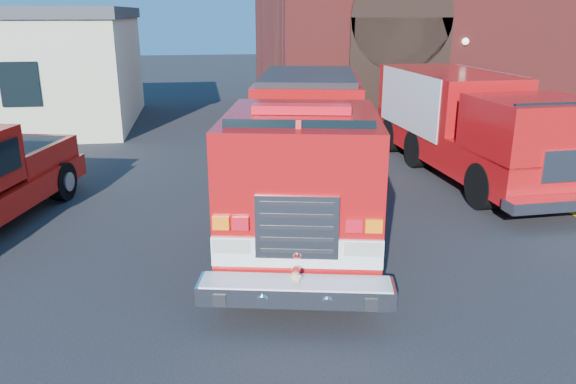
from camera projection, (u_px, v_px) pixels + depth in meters
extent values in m
plane|color=black|center=(279.00, 237.00, 10.89)|extent=(100.00, 100.00, 0.00)
cube|color=yellow|center=(555.00, 204.00, 12.78)|extent=(0.12, 3.00, 0.01)
cube|color=yellow|center=(490.00, 169.00, 15.60)|extent=(0.12, 3.00, 0.01)
cube|color=yellow|center=(445.00, 145.00, 18.43)|extent=(0.12, 3.00, 0.01)
cube|color=maroon|center=(440.00, 16.00, 24.16)|extent=(15.00, 10.00, 8.00)
cube|color=black|center=(399.00, 77.00, 19.53)|extent=(3.60, 0.12, 4.00)
cylinder|color=black|center=(403.00, 17.00, 18.92)|extent=(3.60, 0.12, 3.60)
cube|color=black|center=(20.00, 84.00, 17.70)|extent=(1.20, 0.10, 1.40)
cylinder|color=black|center=(236.00, 247.00, 9.12)|extent=(0.54, 1.09, 1.05)
cylinder|color=black|center=(365.00, 250.00, 9.01)|extent=(0.54, 1.09, 1.05)
cube|color=#AE0E10|center=(305.00, 178.00, 11.87)|extent=(4.12, 8.87, 0.86)
cube|color=#AE0E10|center=(308.00, 110.00, 13.62)|extent=(3.20, 4.59, 1.52)
cube|color=#AE0E10|center=(301.00, 158.00, 8.90)|extent=(2.96, 3.47, 1.43)
cube|color=black|center=(298.00, 153.00, 7.65)|extent=(2.06, 0.51, 0.89)
cube|color=red|center=(301.00, 109.00, 8.66)|extent=(1.56, 0.64, 0.13)
cube|color=white|center=(297.00, 253.00, 7.73)|extent=(2.34, 0.55, 0.42)
cube|color=silver|center=(297.00, 228.00, 7.60)|extent=(1.13, 0.30, 0.89)
cube|color=silver|center=(296.00, 291.00, 7.61)|extent=(2.71, 1.07, 0.27)
cube|color=#B7B7BF|center=(259.00, 109.00, 13.68)|extent=(0.76, 3.36, 1.24)
cube|color=#B7B7BF|center=(358.00, 110.00, 13.55)|extent=(0.76, 3.36, 1.24)
sphere|color=#D6B089|center=(296.00, 278.00, 7.55)|extent=(0.15, 0.15, 0.13)
sphere|color=#D6B089|center=(296.00, 271.00, 7.51)|extent=(0.12, 0.12, 0.10)
sphere|color=#D6B089|center=(293.00, 269.00, 7.52)|extent=(0.05, 0.05, 0.04)
sphere|color=#D6B089|center=(299.00, 269.00, 7.51)|extent=(0.05, 0.05, 0.04)
ellipsoid|color=red|center=(296.00, 269.00, 7.51)|extent=(0.13, 0.13, 0.06)
cylinder|color=red|center=(296.00, 271.00, 7.50)|extent=(0.14, 0.14, 0.01)
cube|color=#A6110B|center=(11.00, 158.00, 12.57)|extent=(2.55, 2.76, 0.61)
cylinder|color=black|center=(483.00, 186.00, 12.32)|extent=(0.37, 1.05, 1.04)
cylinder|color=black|center=(567.00, 181.00, 12.69)|extent=(0.37, 1.05, 1.04)
cube|color=#AE0E10|center=(468.00, 145.00, 14.89)|extent=(2.64, 7.65, 0.85)
cube|color=#AE0E10|center=(448.00, 96.00, 15.89)|extent=(2.54, 4.81, 1.42)
cube|color=#AE0E10|center=(533.00, 127.00, 12.12)|extent=(2.45, 2.36, 1.23)
cube|color=#B7B7BF|center=(408.00, 101.00, 15.70)|extent=(0.19, 3.97, 1.61)
cube|color=#B7B7BF|center=(486.00, 99.00, 16.13)|extent=(0.19, 3.97, 1.61)
cube|color=silver|center=(565.00, 203.00, 11.22)|extent=(2.57, 0.52, 0.24)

